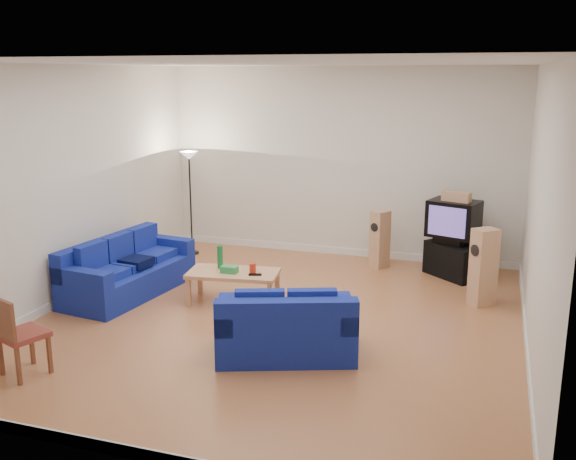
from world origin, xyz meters
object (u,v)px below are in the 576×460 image
(sofa_three_seat, at_px, (126,273))
(coffee_table, at_px, (233,275))
(tv_stand, at_px, (454,260))
(sofa_loveseat, at_px, (286,332))
(television, at_px, (454,219))

(sofa_three_seat, bearing_deg, coffee_table, 100.95)
(coffee_table, bearing_deg, tv_stand, 37.36)
(sofa_three_seat, xyz_separation_m, sofa_loveseat, (2.84, -1.30, -0.01))
(television, bearing_deg, coffee_table, -124.04)
(sofa_loveseat, relative_size, coffee_table, 1.33)
(coffee_table, bearing_deg, television, 38.38)
(sofa_three_seat, distance_m, television, 4.97)
(sofa_three_seat, bearing_deg, sofa_loveseat, 72.49)
(television, bearing_deg, sofa_loveseat, -95.48)
(sofa_three_seat, bearing_deg, television, 124.71)
(sofa_loveseat, height_order, coffee_table, sofa_loveseat)
(tv_stand, distance_m, television, 0.65)
(sofa_loveseat, distance_m, television, 3.95)
(coffee_table, height_order, television, television)
(sofa_loveseat, bearing_deg, television, 46.98)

